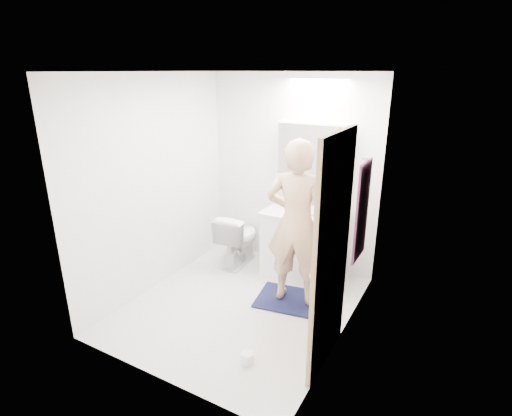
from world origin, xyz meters
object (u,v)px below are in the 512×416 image
Objects in this scene: medicine_cabinet at (313,152)px; toilet at (238,238)px; soap_bottle_a at (285,196)px; soap_bottle_b at (295,198)px; vanity_cabinet at (303,246)px; toothbrush_cup at (324,207)px; toilet_paper_roll at (247,358)px; person at (296,223)px.

toilet is (-0.85, -0.33, -1.15)m from medicine_cabinet.
soap_bottle_a is 0.12m from soap_bottle_b.
soap_bottle_a is (-0.32, 0.15, 0.55)m from vanity_cabinet.
toothbrush_cup is (0.39, -0.02, -0.05)m from soap_bottle_b.
soap_bottle_b is at bearing 14.45° from soap_bottle_a.
soap_bottle_b is at bearing 102.48° from toilet_paper_roll.
person is 0.78m from toothbrush_cup.
vanity_cabinet is at bearing -84.11° from person.
person is 17.74× the size of toothbrush_cup.
toothbrush_cup is at bearing 1.13° from soap_bottle_a.
vanity_cabinet is at bearing -40.96° from soap_bottle_b.
toothbrush_cup is (1.03, 0.28, 0.52)m from toilet.
soap_bottle_b reaches higher than toilet_paper_roll.
vanity_cabinet is 1.28× the size of toilet.
medicine_cabinet reaches higher than toilet_paper_roll.
soap_bottle_b is (-0.37, 0.80, -0.01)m from person.
vanity_cabinet is 1.02× the size of medicine_cabinet.
toilet is 7.08× the size of toothbrush_cup.
toothbrush_cup is (0.19, -0.05, -0.63)m from medicine_cabinet.
person is 0.91m from soap_bottle_a.
person is at bearing -64.85° from soap_bottle_b.
toothbrush_cup is (0.02, 0.78, -0.06)m from person.
soap_bottle_b is at bearing 177.06° from toothbrush_cup.
toothbrush_cup is at bearing -168.97° from toilet.
soap_bottle_a is at bearing 106.05° from toilet_paper_roll.
toilet_paper_roll is (0.04, -1.09, -0.88)m from person.
soap_bottle_b is (0.64, 0.30, 0.56)m from toilet.
person is 7.38× the size of soap_bottle_a.
toothbrush_cup is at bearing -14.99° from medicine_cabinet.
vanity_cabinet is 3.78× the size of soap_bottle_a.
vanity_cabinet is at bearing -24.86° from soap_bottle_a.
toothbrush_cup is (0.18, 0.16, 0.48)m from vanity_cabinet.
person is (0.17, -0.83, -0.57)m from medicine_cabinet.
soap_bottle_b reaches higher than toilet.
soap_bottle_a is (-0.49, 0.77, 0.01)m from person.
toilet is 3.77× the size of soap_bottle_b.
toilet_paper_roll is at bearing -77.52° from soap_bottle_b.
vanity_cabinet is 0.51× the size of person.
medicine_cabinet is 0.50× the size of person.
soap_bottle_b is 0.39m from toothbrush_cup.
vanity_cabinet is 1.75m from toilet_paper_roll.
medicine_cabinet reaches higher than toilet.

